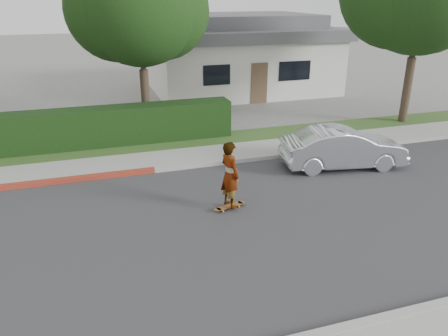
{
  "coord_description": "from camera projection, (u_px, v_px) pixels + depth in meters",
  "views": [
    {
      "loc": [
        -0.82,
        -9.08,
        5.42
      ],
      "look_at": [
        2.51,
        1.39,
        1.0
      ],
      "focal_mm": 35.0,
      "sensor_mm": 36.0,
      "label": 1
    }
  ],
  "objects": [
    {
      "name": "ground",
      "position": [
        140.0,
        240.0,
        10.28
      ],
      "size": [
        120.0,
        120.0,
        0.0
      ],
      "primitive_type": "plane",
      "color": "slate",
      "rests_on": "ground"
    },
    {
      "name": "road",
      "position": [
        140.0,
        240.0,
        10.27
      ],
      "size": [
        60.0,
        8.0,
        0.01
      ],
      "primitive_type": "cube",
      "color": "#2D2D30",
      "rests_on": "ground"
    },
    {
      "name": "curb_far",
      "position": [
        123.0,
        174.0,
        13.87
      ],
      "size": [
        60.0,
        0.2,
        0.15
      ],
      "primitive_type": "cube",
      "color": "#9E9E99",
      "rests_on": "ground"
    },
    {
      "name": "sidewalk_far",
      "position": [
        120.0,
        164.0,
        14.67
      ],
      "size": [
        60.0,
        1.6,
        0.12
      ],
      "primitive_type": "cube",
      "color": "gray",
      "rests_on": "ground"
    },
    {
      "name": "planting_strip",
      "position": [
        116.0,
        149.0,
        16.09
      ],
      "size": [
        60.0,
        1.6,
        0.1
      ],
      "primitive_type": "cube",
      "color": "#2D4C1E",
      "rests_on": "ground"
    },
    {
      "name": "hedge",
      "position": [
        27.0,
        134.0,
        15.52
      ],
      "size": [
        15.0,
        1.0,
        1.5
      ],
      "primitive_type": "cube",
      "color": "black",
      "rests_on": "ground"
    },
    {
      "name": "tree_center",
      "position": [
        138.0,
        7.0,
        16.99
      ],
      "size": [
        5.66,
        4.84,
        7.44
      ],
      "color": "#33261C",
      "rests_on": "ground"
    },
    {
      "name": "house",
      "position": [
        237.0,
        53.0,
        25.89
      ],
      "size": [
        10.6,
        8.6,
        4.3
      ],
      "color": "beige",
      "rests_on": "ground"
    },
    {
      "name": "skateboard",
      "position": [
        230.0,
        206.0,
        11.74
      ],
      "size": [
        0.98,
        0.44,
        0.09
      ],
      "rotation": [
        0.0,
        0.0,
        0.27
      ],
      "color": "#C96137",
      "rests_on": "ground"
    },
    {
      "name": "skateboarder",
      "position": [
        230.0,
        175.0,
        11.4
      ],
      "size": [
        0.61,
        0.76,
        1.81
      ],
      "primitive_type": "imported",
      "rotation": [
        0.0,
        0.0,
        1.87
      ],
      "color": "white",
      "rests_on": "skateboard"
    },
    {
      "name": "car_silver",
      "position": [
        343.0,
        148.0,
        14.39
      ],
      "size": [
        4.24,
        2.07,
        1.34
      ],
      "primitive_type": "imported",
      "rotation": [
        0.0,
        0.0,
        1.4
      ],
      "color": "silver",
      "rests_on": "ground"
    }
  ]
}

